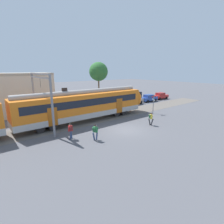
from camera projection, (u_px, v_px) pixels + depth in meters
The scene contains 10 objects.
ground_plane at pixel (126, 130), 20.63m from camera, with size 160.00×160.00×0.00m, color #515156.
pedestrian_red at pixel (71, 130), 17.66m from camera, with size 0.57×0.63×1.67m.
pedestrian_green at pixel (95, 131), 17.32m from camera, with size 0.71×0.52×1.67m.
pedestrian_yellow at pixel (151, 118), 22.03m from camera, with size 0.54×0.67×1.67m.
parked_car_grey at pixel (134, 100), 35.44m from camera, with size 4.08×1.91×1.54m.
parked_car_blue at pixel (149, 98), 38.46m from camera, with size 4.06×1.88×1.54m.
parked_car_red at pixel (161, 96), 41.52m from camera, with size 4.06×1.88×1.54m.
catenary_gantry at pixel (41, 93), 19.77m from camera, with size 0.24×6.64×6.53m.
crossing_signal at pixel (154, 101), 27.60m from camera, with size 0.96×0.22×3.00m.
street_tree_right at pixel (99, 72), 39.25m from camera, with size 4.21×4.21×8.54m.
Camera 1 is at (-13.50, -14.22, 6.95)m, focal length 28.00 mm.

